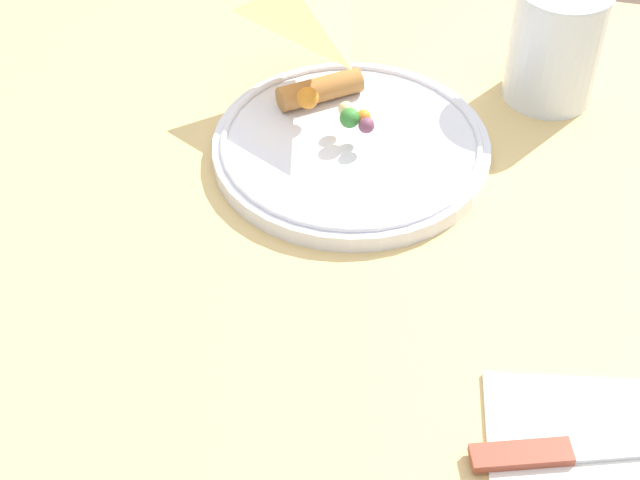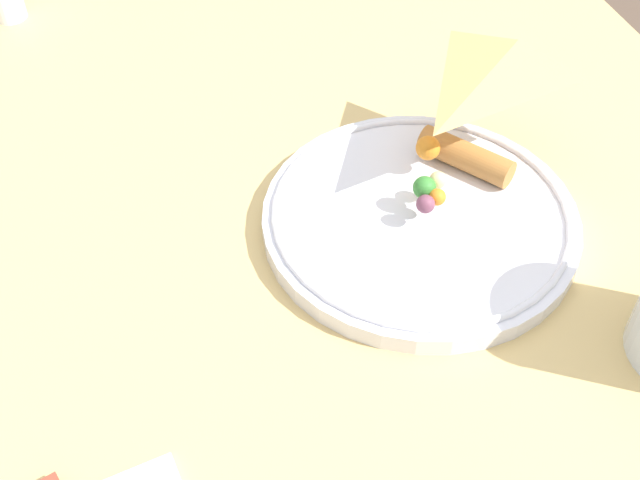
{
  "view_description": "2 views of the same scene",
  "coord_description": "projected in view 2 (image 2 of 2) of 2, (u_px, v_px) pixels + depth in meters",
  "views": [
    {
      "loc": [
        0.17,
        -0.63,
        1.3
      ],
      "look_at": [
        0.04,
        -0.08,
        0.75
      ],
      "focal_mm": 55.0,
      "sensor_mm": 36.0,
      "label": 1
    },
    {
      "loc": [
        0.45,
        -0.15,
        1.19
      ],
      "look_at": [
        0.06,
        -0.03,
        0.76
      ],
      "focal_mm": 45.0,
      "sensor_mm": 36.0,
      "label": 2
    }
  ],
  "objects": [
    {
      "name": "dining_table",
      "position": [
        336.0,
        300.0,
        0.75
      ],
      "size": [
        0.98,
        0.78,
        0.72
      ],
      "color": "#DBB770",
      "rests_on": "ground_plane"
    },
    {
      "name": "plate_pizza",
      "position": [
        422.0,
        214.0,
        0.64
      ],
      "size": [
        0.25,
        0.25,
        0.05
      ],
      "color": "white",
      "rests_on": "dining_table"
    }
  ]
}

